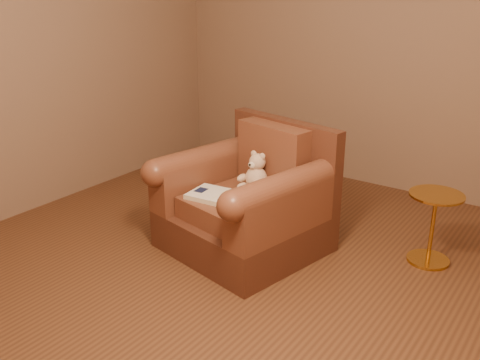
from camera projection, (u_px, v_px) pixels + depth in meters
The scene contains 5 objects.
floor at pixel (245, 275), 3.37m from camera, with size 4.00×4.00×0.00m, color brown.
armchair at pixel (248, 203), 3.62m from camera, with size 1.10×1.06×0.84m.
teddy_bear at pixel (255, 175), 3.62m from camera, with size 0.19×0.22×0.26m.
guidebook at pixel (220, 197), 3.48m from camera, with size 0.43×0.28×0.03m.
side_table at pixel (433, 226), 3.44m from camera, with size 0.34×0.34×0.48m.
Camera 1 is at (1.67, -2.42, 1.74)m, focal length 40.00 mm.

